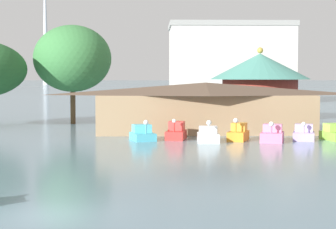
{
  "coord_description": "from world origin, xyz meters",
  "views": [
    {
      "loc": [
        3.76,
        -21.05,
        4.94
      ],
      "look_at": [
        4.87,
        17.05,
        2.54
      ],
      "focal_mm": 63.3,
      "sensor_mm": 36.0,
      "label": 1
    }
  ],
  "objects_px": {
    "pedal_boat_cyan": "(143,134)",
    "green_roof_pavilion": "(260,82)",
    "shoreline_tree_mid": "(72,59)",
    "pedal_boat_pink": "(272,135)",
    "pedal_boat_lime": "(335,134)",
    "pedal_boat_white": "(208,136)",
    "pedal_boat_red": "(176,132)",
    "boathouse": "(205,107)",
    "background_building_block": "(230,63)",
    "distant_broadcast_tower": "(45,11)",
    "pedal_boat_orange": "(238,133)",
    "pedal_boat_lavender": "(304,134)"
  },
  "relations": [
    {
      "from": "pedal_boat_cyan",
      "to": "green_roof_pavilion",
      "type": "bearing_deg",
      "value": 132.92
    },
    {
      "from": "shoreline_tree_mid",
      "to": "pedal_boat_pink",
      "type": "bearing_deg",
      "value": -46.02
    },
    {
      "from": "pedal_boat_lime",
      "to": "pedal_boat_white",
      "type": "bearing_deg",
      "value": -96.72
    },
    {
      "from": "green_roof_pavilion",
      "to": "pedal_boat_red",
      "type": "bearing_deg",
      "value": -117.06
    },
    {
      "from": "pedal_boat_pink",
      "to": "boathouse",
      "type": "distance_m",
      "value": 8.65
    },
    {
      "from": "background_building_block",
      "to": "boathouse",
      "type": "bearing_deg",
      "value": -99.48
    },
    {
      "from": "green_roof_pavilion",
      "to": "distant_broadcast_tower",
      "type": "distance_m",
      "value": 343.72
    },
    {
      "from": "pedal_boat_orange",
      "to": "pedal_boat_lime",
      "type": "bearing_deg",
      "value": 110.55
    },
    {
      "from": "pedal_boat_red",
      "to": "green_roof_pavilion",
      "type": "height_order",
      "value": "green_roof_pavilion"
    },
    {
      "from": "pedal_boat_cyan",
      "to": "pedal_boat_white",
      "type": "height_order",
      "value": "pedal_boat_white"
    },
    {
      "from": "pedal_boat_lime",
      "to": "shoreline_tree_mid",
      "type": "relative_size",
      "value": 0.27
    },
    {
      "from": "green_roof_pavilion",
      "to": "shoreline_tree_mid",
      "type": "xyz_separation_m",
      "value": [
        -20.81,
        -4.53,
        2.53
      ]
    },
    {
      "from": "pedal_boat_lavender",
      "to": "green_roof_pavilion",
      "type": "bearing_deg",
      "value": -165.78
    },
    {
      "from": "pedal_boat_lime",
      "to": "shoreline_tree_mid",
      "type": "xyz_separation_m",
      "value": [
        -22.83,
        17.1,
        6.41
      ]
    },
    {
      "from": "green_roof_pavilion",
      "to": "distant_broadcast_tower",
      "type": "relative_size",
      "value": 0.09
    },
    {
      "from": "pedal_boat_orange",
      "to": "pedal_boat_red",
      "type": "bearing_deg",
      "value": -83.95
    },
    {
      "from": "pedal_boat_orange",
      "to": "pedal_boat_white",
      "type": "bearing_deg",
      "value": -48.09
    },
    {
      "from": "shoreline_tree_mid",
      "to": "boathouse",
      "type": "bearing_deg",
      "value": -40.14
    },
    {
      "from": "green_roof_pavilion",
      "to": "shoreline_tree_mid",
      "type": "bearing_deg",
      "value": -167.73
    },
    {
      "from": "pedal_boat_lime",
      "to": "green_roof_pavilion",
      "type": "relative_size",
      "value": 0.25
    },
    {
      "from": "pedal_boat_white",
      "to": "pedal_boat_lavender",
      "type": "distance_m",
      "value": 7.73
    },
    {
      "from": "pedal_boat_pink",
      "to": "distant_broadcast_tower",
      "type": "xyz_separation_m",
      "value": [
        -79.4,
        353.4,
        48.53
      ]
    },
    {
      "from": "pedal_boat_white",
      "to": "pedal_boat_orange",
      "type": "xyz_separation_m",
      "value": [
        2.47,
        1.01,
        0.06
      ]
    },
    {
      "from": "distant_broadcast_tower",
      "to": "pedal_boat_lime",
      "type": "bearing_deg",
      "value": -76.49
    },
    {
      "from": "pedal_boat_cyan",
      "to": "pedal_boat_orange",
      "type": "height_order",
      "value": "pedal_boat_orange"
    },
    {
      "from": "pedal_boat_cyan",
      "to": "green_roof_pavilion",
      "type": "xyz_separation_m",
      "value": [
        13.18,
        21.38,
        3.9
      ]
    },
    {
      "from": "green_roof_pavilion",
      "to": "background_building_block",
      "type": "relative_size",
      "value": 0.48
    },
    {
      "from": "background_building_block",
      "to": "distant_broadcast_tower",
      "type": "distance_m",
      "value": 296.85
    },
    {
      "from": "pedal_boat_lavender",
      "to": "background_building_block",
      "type": "relative_size",
      "value": 0.11
    },
    {
      "from": "boathouse",
      "to": "distant_broadcast_tower",
      "type": "relative_size",
      "value": 0.16
    },
    {
      "from": "green_roof_pavilion",
      "to": "pedal_boat_lavender",
      "type": "bearing_deg",
      "value": -91.3
    },
    {
      "from": "pedal_boat_lavender",
      "to": "pedal_boat_lime",
      "type": "distance_m",
      "value": 2.51
    },
    {
      "from": "pedal_boat_lavender",
      "to": "boathouse",
      "type": "bearing_deg",
      "value": -114.46
    },
    {
      "from": "boathouse",
      "to": "background_building_block",
      "type": "distance_m",
      "value": 66.17
    },
    {
      "from": "pedal_boat_red",
      "to": "pedal_boat_pink",
      "type": "height_order",
      "value": "pedal_boat_red"
    },
    {
      "from": "pedal_boat_pink",
      "to": "pedal_boat_cyan",
      "type": "bearing_deg",
      "value": -82.06
    },
    {
      "from": "pedal_boat_white",
      "to": "pedal_boat_lime",
      "type": "xyz_separation_m",
      "value": [
        10.17,
        1.11,
        0.02
      ]
    },
    {
      "from": "pedal_boat_white",
      "to": "background_building_block",
      "type": "relative_size",
      "value": 0.11
    },
    {
      "from": "pedal_boat_white",
      "to": "pedal_boat_lavender",
      "type": "height_order",
      "value": "pedal_boat_white"
    },
    {
      "from": "background_building_block",
      "to": "distant_broadcast_tower",
      "type": "xyz_separation_m",
      "value": [
        -85.79,
        281.18,
        41.26
      ]
    },
    {
      "from": "background_building_block",
      "to": "pedal_boat_cyan",
      "type": "bearing_deg",
      "value": -102.99
    },
    {
      "from": "pedal_boat_red",
      "to": "pedal_boat_pink",
      "type": "relative_size",
      "value": 1.01
    },
    {
      "from": "pedal_boat_lime",
      "to": "distant_broadcast_tower",
      "type": "xyz_separation_m",
      "value": [
        -84.64,
        352.26,
        48.56
      ]
    },
    {
      "from": "pedal_boat_lime",
      "to": "distant_broadcast_tower",
      "type": "relative_size",
      "value": 0.02
    },
    {
      "from": "pedal_boat_white",
      "to": "boathouse",
      "type": "distance_m",
      "value": 7.4
    },
    {
      "from": "pedal_boat_cyan",
      "to": "pedal_boat_red",
      "type": "height_order",
      "value": "pedal_boat_red"
    },
    {
      "from": "pedal_boat_cyan",
      "to": "shoreline_tree_mid",
      "type": "height_order",
      "value": "shoreline_tree_mid"
    },
    {
      "from": "pedal_boat_red",
      "to": "pedal_boat_white",
      "type": "distance_m",
      "value": 3.21
    },
    {
      "from": "pedal_boat_pink",
      "to": "pedal_boat_lime",
      "type": "relative_size",
      "value": 1.02
    },
    {
      "from": "pedal_boat_cyan",
      "to": "green_roof_pavilion",
      "type": "height_order",
      "value": "green_roof_pavilion"
    }
  ]
}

